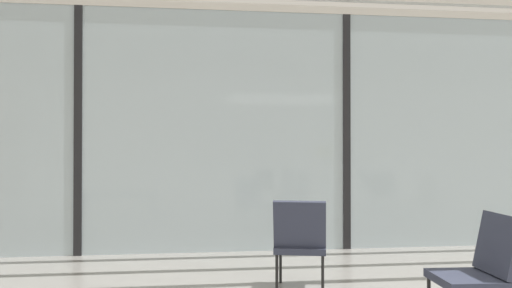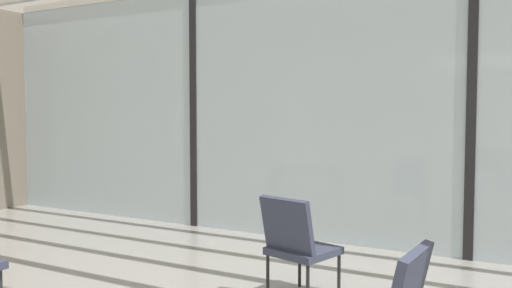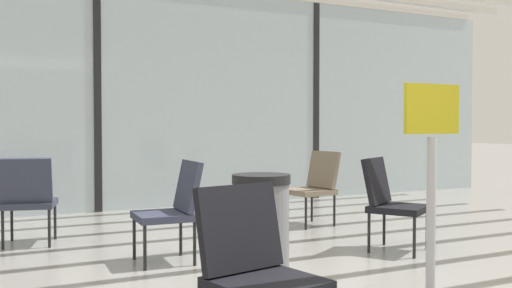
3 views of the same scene
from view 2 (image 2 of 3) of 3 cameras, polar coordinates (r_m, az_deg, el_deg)
glass_curtain_wall at (r=5.98m, az=22.04°, el=3.50°), size 14.00×0.08×3.16m
window_mullion_0 at (r=7.29m, az=-6.50°, el=3.66°), size 0.10×0.12×3.16m
window_mullion_1 at (r=5.98m, az=22.04°, el=3.50°), size 0.10×0.12×3.16m
lounge_chair_5 at (r=4.44m, az=4.37°, el=-10.32°), size 0.60×0.63×0.87m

